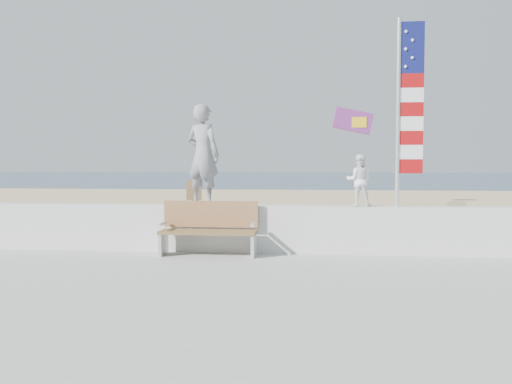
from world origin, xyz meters
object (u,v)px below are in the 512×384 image
child (359,180)px  bench (209,228)px  adult (203,155)px  flag (405,104)px

child → bench: bearing=13.0°
adult → bench: size_ratio=1.08×
bench → flag: size_ratio=0.51×
child → flag: (0.83, -0.00, 1.42)m
child → bench: size_ratio=0.55×
child → bench: 2.96m
adult → bench: (0.20, -0.45, -1.37)m
child → flag: size_ratio=0.28×
adult → bench: adult is taller
flag → child: bearing=180.0°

